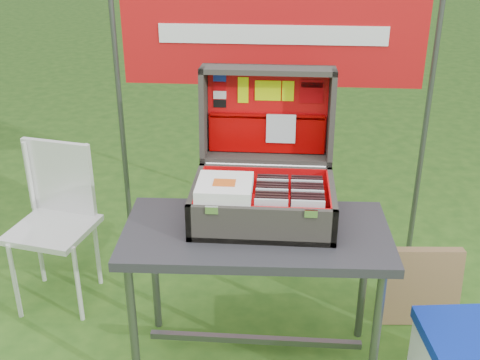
# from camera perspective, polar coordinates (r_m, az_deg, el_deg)

# --- Properties ---
(table) EXTENTS (1.13, 0.59, 0.69)m
(table) POSITION_cam_1_polar(r_m,az_deg,el_deg) (2.69, 1.47, -11.18)
(table) COLOR #2C2B2F
(table) RESTS_ON ground
(table_top) EXTENTS (1.13, 0.59, 0.04)m
(table_top) POSITION_cam_1_polar(r_m,az_deg,el_deg) (2.51, 1.56, -5.15)
(table_top) COLOR #2C2B2F
(table_top) RESTS_ON ground
(table_leg_fl) EXTENTS (0.04, 0.04, 0.65)m
(table_leg_fl) POSITION_cam_1_polar(r_m,az_deg,el_deg) (2.60, -10.09, -13.70)
(table_leg_fl) COLOR #59595B
(table_leg_fl) RESTS_ON ground
(table_leg_fr) EXTENTS (0.04, 0.04, 0.65)m
(table_leg_fr) POSITION_cam_1_polar(r_m,az_deg,el_deg) (2.56, 12.70, -14.65)
(table_leg_fr) COLOR #59595B
(table_leg_fr) RESTS_ON ground
(table_leg_bl) EXTENTS (0.04, 0.04, 0.65)m
(table_leg_bl) POSITION_cam_1_polar(r_m,az_deg,el_deg) (2.94, -8.08, -8.46)
(table_leg_bl) COLOR #59595B
(table_leg_bl) RESTS_ON ground
(table_leg_br) EXTENTS (0.04, 0.04, 0.65)m
(table_leg_br) POSITION_cam_1_polar(r_m,az_deg,el_deg) (2.91, 11.62, -9.20)
(table_leg_br) COLOR #59595B
(table_leg_br) RESTS_ON ground
(table_brace) EXTENTS (0.96, 0.03, 0.03)m
(table_brace) POSITION_cam_1_polar(r_m,az_deg,el_deg) (2.83, 1.42, -14.89)
(table_brace) COLOR #59595B
(table_brace) RESTS_ON ground
(suitcase) EXTENTS (0.60, 0.59, 0.58)m
(suitcase) POSITION_cam_1_polar(r_m,az_deg,el_deg) (2.51, 2.34, 2.71)
(suitcase) COLOR #413E37
(suitcase) RESTS_ON table
(suitcase_base_bottom) EXTENTS (0.60, 0.43, 0.02)m
(suitcase_base_bottom) POSITION_cam_1_polar(r_m,az_deg,el_deg) (2.58, 2.18, -3.53)
(suitcase_base_bottom) COLOR #413E37
(suitcase_base_bottom) RESTS_ON table_top
(suitcase_base_wall_front) EXTENTS (0.60, 0.02, 0.16)m
(suitcase_base_wall_front) POSITION_cam_1_polar(r_m,az_deg,el_deg) (2.37, 2.00, -4.40)
(suitcase_base_wall_front) COLOR #413E37
(suitcase_base_wall_front) RESTS_ON table_top
(suitcase_base_wall_back) EXTENTS (0.60, 0.02, 0.16)m
(suitcase_base_wall_back) POSITION_cam_1_polar(r_m,az_deg,el_deg) (2.73, 2.38, -0.25)
(suitcase_base_wall_back) COLOR #413E37
(suitcase_base_wall_back) RESTS_ON table_top
(suitcase_base_wall_left) EXTENTS (0.02, 0.43, 0.16)m
(suitcase_base_wall_left) POSITION_cam_1_polar(r_m,az_deg,el_deg) (2.57, -4.20, -1.95)
(suitcase_base_wall_left) COLOR #413E37
(suitcase_base_wall_left) RESTS_ON table_top
(suitcase_base_wall_right) EXTENTS (0.02, 0.43, 0.16)m
(suitcase_base_wall_right) POSITION_cam_1_polar(r_m,az_deg,el_deg) (2.55, 8.66, -2.38)
(suitcase_base_wall_right) COLOR #413E37
(suitcase_base_wall_right) RESTS_ON table_top
(suitcase_liner_floor) EXTENTS (0.55, 0.38, 0.01)m
(suitcase_liner_floor) POSITION_cam_1_polar(r_m,az_deg,el_deg) (2.57, 2.19, -3.24)
(suitcase_liner_floor) COLOR red
(suitcase_liner_floor) RESTS_ON suitcase_base_bottom
(suitcase_latch_left) EXTENTS (0.05, 0.01, 0.03)m
(suitcase_latch_left) POSITION_cam_1_polar(r_m,az_deg,el_deg) (2.34, -2.70, -2.86)
(suitcase_latch_left) COLOR silver
(suitcase_latch_left) RESTS_ON suitcase_base_wall_front
(suitcase_latch_right) EXTENTS (0.05, 0.01, 0.03)m
(suitcase_latch_right) POSITION_cam_1_polar(r_m,az_deg,el_deg) (2.33, 6.75, -3.19)
(suitcase_latch_right) COLOR silver
(suitcase_latch_right) RESTS_ON suitcase_base_wall_front
(suitcase_hinge) EXTENTS (0.54, 0.02, 0.02)m
(suitcase_hinge) POSITION_cam_1_polar(r_m,az_deg,el_deg) (2.70, 2.42, 1.39)
(suitcase_hinge) COLOR silver
(suitcase_hinge) RESTS_ON suitcase_base_wall_back
(suitcase_lid_back) EXTENTS (0.60, 0.05, 0.43)m
(suitcase_lid_back) POSITION_cam_1_polar(r_m,az_deg,el_deg) (2.78, 2.63, 6.55)
(suitcase_lid_back) COLOR #413E37
(suitcase_lid_back) RESTS_ON suitcase_base_wall_back
(suitcase_lid_rim_far) EXTENTS (0.60, 0.16, 0.04)m
(suitcase_lid_rim_far) POSITION_cam_1_polar(r_m,az_deg,el_deg) (2.67, 2.68, 10.38)
(suitcase_lid_rim_far) COLOR #413E37
(suitcase_lid_rim_far) RESTS_ON suitcase_lid_back
(suitcase_lid_rim_near) EXTENTS (0.60, 0.16, 0.04)m
(suitcase_lid_rim_near) POSITION_cam_1_polar(r_m,az_deg,el_deg) (2.78, 2.49, 2.16)
(suitcase_lid_rim_near) COLOR #413E37
(suitcase_lid_rim_near) RESTS_ON suitcase_lid_back
(suitcase_lid_rim_left) EXTENTS (0.02, 0.19, 0.44)m
(suitcase_lid_rim_left) POSITION_cam_1_polar(r_m,az_deg,el_deg) (2.74, -3.46, 6.34)
(suitcase_lid_rim_left) COLOR #413E37
(suitcase_lid_rim_left) RESTS_ON suitcase_lid_back
(suitcase_lid_rim_right) EXTENTS (0.02, 0.19, 0.44)m
(suitcase_lid_rim_right) POSITION_cam_1_polar(r_m,az_deg,el_deg) (2.72, 8.65, 5.98)
(suitcase_lid_rim_right) COLOR #413E37
(suitcase_lid_rim_right) RESTS_ON suitcase_lid_back
(suitcase_lid_liner) EXTENTS (0.55, 0.03, 0.38)m
(suitcase_lid_liner) POSITION_cam_1_polar(r_m,az_deg,el_deg) (2.77, 2.62, 6.47)
(suitcase_lid_liner) COLOR red
(suitcase_lid_liner) RESTS_ON suitcase_lid_back
(suitcase_liner_wall_front) EXTENTS (0.55, 0.01, 0.14)m
(suitcase_liner_wall_front) POSITION_cam_1_polar(r_m,az_deg,el_deg) (2.37, 2.02, -3.98)
(suitcase_liner_wall_front) COLOR red
(suitcase_liner_wall_front) RESTS_ON suitcase_base_bottom
(suitcase_liner_wall_back) EXTENTS (0.55, 0.01, 0.14)m
(suitcase_liner_wall_back) POSITION_cam_1_polar(r_m,az_deg,el_deg) (2.71, 2.38, -0.16)
(suitcase_liner_wall_back) COLOR red
(suitcase_liner_wall_back) RESTS_ON suitcase_base_bottom
(suitcase_liner_wall_left) EXTENTS (0.01, 0.38, 0.14)m
(suitcase_liner_wall_left) POSITION_cam_1_polar(r_m,az_deg,el_deg) (2.56, -3.88, -1.73)
(suitcase_liner_wall_left) COLOR red
(suitcase_liner_wall_left) RESTS_ON suitcase_base_bottom
(suitcase_liner_wall_right) EXTENTS (0.01, 0.38, 0.14)m
(suitcase_liner_wall_right) POSITION_cam_1_polar(r_m,az_deg,el_deg) (2.55, 8.34, -2.14)
(suitcase_liner_wall_right) COLOR red
(suitcase_liner_wall_right) RESTS_ON suitcase_base_bottom
(suitcase_lid_pocket) EXTENTS (0.53, 0.04, 0.17)m
(suitcase_lid_pocket) POSITION_cam_1_polar(r_m,az_deg,el_deg) (2.78, 2.56, 4.38)
(suitcase_lid_pocket) COLOR #9D0101
(suitcase_lid_pocket) RESTS_ON suitcase_lid_liner
(suitcase_pocket_edge) EXTENTS (0.52, 0.02, 0.02)m
(suitcase_pocket_edge) POSITION_cam_1_polar(r_m,az_deg,el_deg) (2.75, 2.59, 6.06)
(suitcase_pocket_edge) COLOR #9D0101
(suitcase_pocket_edge) RESTS_ON suitcase_lid_pocket
(suitcase_pocket_cd) EXTENTS (0.13, 0.02, 0.13)m
(suitcase_pocket_cd) POSITION_cam_1_polar(r_m,az_deg,el_deg) (2.75, 3.90, 4.88)
(suitcase_pocket_cd) COLOR silver
(suitcase_pocket_cd) RESTS_ON suitcase_lid_pocket
(lid_sticker_cc_a) EXTENTS (0.06, 0.01, 0.04)m
(lid_sticker_cc_a) POSITION_cam_1_polar(r_m,az_deg,el_deg) (2.74, -1.94, 9.69)
(lid_sticker_cc_a) COLOR #1933B2
(lid_sticker_cc_a) RESTS_ON suitcase_lid_liner
(lid_sticker_cc_b) EXTENTS (0.06, 0.01, 0.04)m
(lid_sticker_cc_b) POSITION_cam_1_polar(r_m,az_deg,el_deg) (2.75, -1.94, 8.87)
(lid_sticker_cc_b) COLOR #BC0308
(lid_sticker_cc_b) RESTS_ON suitcase_lid_liner
(lid_sticker_cc_c) EXTENTS (0.06, 0.01, 0.04)m
(lid_sticker_cc_c) POSITION_cam_1_polar(r_m,az_deg,el_deg) (2.76, -1.93, 8.06)
(lid_sticker_cc_c) COLOR white
(lid_sticker_cc_c) RESTS_ON suitcase_lid_liner
(lid_sticker_cc_d) EXTENTS (0.06, 0.01, 0.04)m
(lid_sticker_cc_d) POSITION_cam_1_polar(r_m,az_deg,el_deg) (2.77, -1.93, 7.25)
(lid_sticker_cc_d) COLOR black
(lid_sticker_cc_d) RESTS_ON suitcase_lid_liner
(lid_card_neon_tall) EXTENTS (0.05, 0.01, 0.12)m
(lid_card_neon_tall) POSITION_cam_1_polar(r_m,az_deg,el_deg) (2.75, 0.30, 8.52)
(lid_card_neon_tall) COLOR #CAED04
(lid_card_neon_tall) RESTS_ON suitcase_lid_liner
(lid_card_neon_main) EXTENTS (0.12, 0.01, 0.09)m
(lid_card_neon_main) POSITION_cam_1_polar(r_m,az_deg,el_deg) (2.74, 2.66, 8.46)
(lid_card_neon_main) COLOR #CAED04
(lid_card_neon_main) RESTS_ON suitcase_lid_liner
(lid_card_neon_small) EXTENTS (0.05, 0.01, 0.09)m
(lid_card_neon_small) POSITION_cam_1_polar(r_m,az_deg,el_deg) (2.74, 4.58, 8.40)
(lid_card_neon_small) COLOR #CAED04
(lid_card_neon_small) RESTS_ON suitcase_lid_liner
(lid_sticker_band) EXTENTS (0.11, 0.01, 0.11)m
(lid_sticker_band) POSITION_cam_1_polar(r_m,az_deg,el_deg) (2.74, 6.83, 8.32)
(lid_sticker_band) COLOR #BC0308
(lid_sticker_band) RESTS_ON suitcase_lid_liner
(lid_sticker_band_bar) EXTENTS (0.10, 0.00, 0.02)m
(lid_sticker_band_bar) POSITION_cam_1_polar(r_m,az_deg,el_deg) (2.74, 6.86, 8.94)
(lid_sticker_band_bar) COLOR black
(lid_sticker_band_bar) RESTS_ON suitcase_lid_liner
(cd_left_0) EXTENTS (0.13, 0.01, 0.15)m
(cd_left_0) POSITION_cam_1_polar(r_m,az_deg,el_deg) (2.39, 2.95, -3.47)
(cd_left_0) COLOR silver
(cd_left_0) RESTS_ON suitcase_liner_floor
(cd_left_1) EXTENTS (0.13, 0.01, 0.15)m
(cd_left_1) POSITION_cam_1_polar(r_m,az_deg,el_deg) (2.41, 2.96, -3.20)
(cd_left_1) COLOR black
(cd_left_1) RESTS_ON suitcase_liner_floor
(cd_left_2) EXTENTS (0.13, 0.01, 0.15)m
(cd_left_2) POSITION_cam_1_polar(r_m,az_deg,el_deg) (2.43, 2.98, -2.94)
(cd_left_2) COLOR black
(cd_left_2) RESTS_ON suitcase_liner_floor
(cd_left_3) EXTENTS (0.13, 0.01, 0.15)m
(cd_left_3) POSITION_cam_1_polar(r_m,az_deg,el_deg) (2.45, 3.00, -2.69)
(cd_left_3) COLOR black
(cd_left_3) RESTS_ON suitcase_liner_floor
(cd_left_4) EXTENTS (0.13, 0.01, 0.15)m
(cd_left_4) POSITION_cam_1_polar(r_m,az_deg,el_deg) (2.47, 3.01, -2.44)
(cd_left_4) COLOR silver
(cd_left_4) RESTS_ON suitcase_liner_floor
(cd_left_5) EXTENTS (0.13, 0.01, 0.15)m
(cd_left_5) POSITION_cam_1_polar(r_m,az_deg,el_deg) (2.49, 3.03, -2.19)
(cd_left_5) COLOR black
(cd_left_5) RESTS_ON suitcase_liner_floor
(cd_left_6) EXTENTS (0.13, 0.01, 0.15)m
(cd_left_6) POSITION_cam_1_polar(r_m,az_deg,el_deg) (2.51, 3.04, -1.94)
(cd_left_6) COLOR black
(cd_left_6) RESTS_ON suitcase_liner_floor
(cd_left_7) EXTENTS (0.13, 0.01, 0.15)m
(cd_left_7) POSITION_cam_1_polar(r_m,az_deg,el_deg) (2.53, 3.06, -1.70)
(cd_left_7) COLOR black
(cd_left_7) RESTS_ON suitcase_liner_floor
(cd_left_8) EXTENTS (0.13, 0.01, 0.15)m
(cd_left_8) POSITION_cam_1_polar(r_m,az_deg,el_deg) (2.55, 3.07, -1.47)
(cd_left_8) COLOR silver
(cd_left_8) RESTS_ON suitcase_liner_floor
(cd_left_9) EXTENTS (0.13, 0.01, 0.15)m
(cd_left_9) POSITION_cam_1_polar(r_m,az_deg,el_deg) (2.57, 3.09, -1.24)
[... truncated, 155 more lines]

